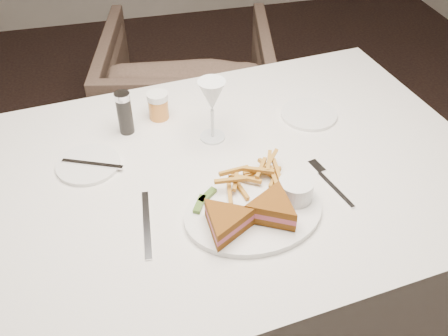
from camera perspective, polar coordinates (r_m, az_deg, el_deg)
name	(u,v)px	position (r m, az deg, el deg)	size (l,w,h in m)	color
ground	(139,307)	(1.91, -9.73, -15.43)	(5.00, 5.00, 0.00)	black
table	(220,265)	(1.52, -0.46, -10.99)	(1.36, 0.91, 0.75)	silver
chair_far	(189,94)	(2.26, -4.04, 8.43)	(0.71, 0.66, 0.73)	#49372D
table_setting	(234,173)	(1.18, 1.17, -0.63)	(0.78, 0.61, 0.18)	white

